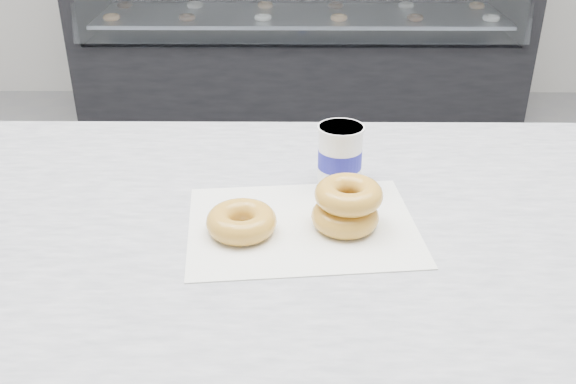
{
  "coord_description": "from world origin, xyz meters",
  "views": [
    {
      "loc": [
        -0.04,
        -1.46,
        1.4
      ],
      "look_at": [
        -0.05,
        -0.62,
        0.95
      ],
      "focal_mm": 40.0,
      "sensor_mm": 36.0,
      "label": 1
    }
  ],
  "objects_px": {
    "donut_stack": "(347,205)",
    "coffee_cup": "(340,155)",
    "donut_single": "(241,221)",
    "display_case": "(300,31)"
  },
  "relations": [
    {
      "from": "donut_single",
      "to": "donut_stack",
      "type": "xyz_separation_m",
      "value": [
        0.15,
        0.02,
        0.02
      ]
    },
    {
      "from": "coffee_cup",
      "to": "donut_stack",
      "type": "bearing_deg",
      "value": -85.24
    },
    {
      "from": "donut_stack",
      "to": "donut_single",
      "type": "bearing_deg",
      "value": -173.26
    },
    {
      "from": "display_case",
      "to": "donut_stack",
      "type": "bearing_deg",
      "value": -89.2
    },
    {
      "from": "donut_stack",
      "to": "coffee_cup",
      "type": "distance_m",
      "value": 0.14
    },
    {
      "from": "display_case",
      "to": "donut_single",
      "type": "bearing_deg",
      "value": -92.4
    },
    {
      "from": "donut_single",
      "to": "coffee_cup",
      "type": "distance_m",
      "value": 0.22
    },
    {
      "from": "donut_single",
      "to": "coffee_cup",
      "type": "relative_size",
      "value": 1.01
    },
    {
      "from": "coffee_cup",
      "to": "donut_single",
      "type": "bearing_deg",
      "value": -129.79
    },
    {
      "from": "display_case",
      "to": "donut_single",
      "type": "relative_size",
      "value": 22.97
    }
  ]
}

